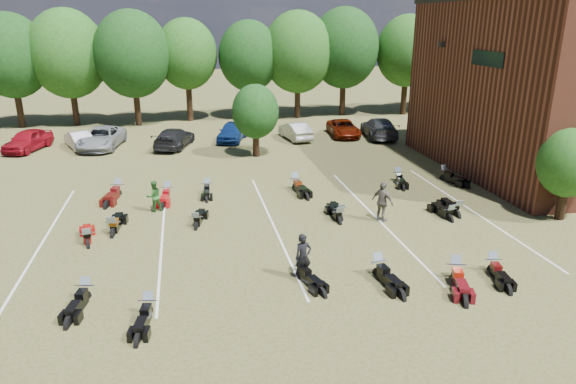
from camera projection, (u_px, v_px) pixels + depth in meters
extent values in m
plane|color=brown|center=(356.00, 246.00, 21.55)|extent=(160.00, 160.00, 0.00)
imported|color=maroon|center=(28.00, 140.00, 36.81)|extent=(3.08, 4.80, 1.52)
imported|color=silver|center=(79.00, 139.00, 37.55)|extent=(2.73, 4.10, 1.28)
imported|color=gray|center=(101.00, 138.00, 37.53)|extent=(3.32, 5.75, 1.51)
imported|color=black|center=(174.00, 138.00, 37.73)|extent=(3.38, 5.27, 1.42)
imported|color=navy|center=(232.00, 131.00, 39.73)|extent=(3.06, 4.68, 1.48)
imported|color=#A2A19D|center=(295.00, 131.00, 40.20)|extent=(2.08, 4.29, 1.35)
imported|color=#5E1405|center=(343.00, 128.00, 41.38)|extent=(2.53, 4.79, 1.28)
imported|color=#353539|center=(379.00, 128.00, 40.85)|extent=(2.89, 5.62, 1.56)
imported|color=black|center=(303.00, 257.00, 18.59)|extent=(0.71, 0.54, 1.74)
imported|color=#285F23|center=(154.00, 196.00, 25.17)|extent=(0.92, 0.82, 1.56)
imported|color=#5B574E|center=(383.00, 202.00, 23.86)|extent=(1.01, 1.21, 1.93)
cube|color=black|center=(442.00, 45.00, 32.03)|extent=(0.30, 0.40, 0.30)
cube|color=black|center=(487.00, 59.00, 27.57)|extent=(0.06, 3.00, 0.80)
cylinder|color=black|center=(13.00, 105.00, 43.84)|extent=(0.58, 0.58, 4.08)
ellipsoid|color=#1E4C19|center=(4.00, 53.00, 42.45)|extent=(6.00, 6.00, 6.90)
cylinder|color=black|center=(75.00, 103.00, 44.78)|extent=(0.58, 0.58, 4.08)
ellipsoid|color=#1E4C19|center=(68.00, 52.00, 43.40)|extent=(6.00, 6.00, 6.90)
cylinder|color=black|center=(134.00, 101.00, 45.72)|extent=(0.57, 0.58, 4.08)
ellipsoid|color=#1E4C19|center=(130.00, 51.00, 44.34)|extent=(6.00, 6.00, 6.90)
cylinder|color=black|center=(191.00, 99.00, 46.66)|extent=(0.57, 0.58, 4.08)
ellipsoid|color=#1E4C19|center=(188.00, 51.00, 45.28)|extent=(6.00, 6.00, 6.90)
cylinder|color=black|center=(246.00, 98.00, 47.61)|extent=(0.58, 0.58, 4.08)
ellipsoid|color=#1E4C19|center=(245.00, 50.00, 46.22)|extent=(6.00, 6.00, 6.90)
cylinder|color=black|center=(298.00, 96.00, 48.55)|extent=(0.57, 0.58, 4.08)
ellipsoid|color=#1E4C19|center=(299.00, 49.00, 47.17)|extent=(6.00, 6.00, 6.90)
cylinder|color=black|center=(349.00, 95.00, 49.49)|extent=(0.57, 0.58, 4.08)
ellipsoid|color=#1E4C19|center=(351.00, 49.00, 48.11)|extent=(6.00, 6.00, 6.90)
cylinder|color=black|center=(398.00, 93.00, 50.44)|extent=(0.57, 0.58, 4.08)
ellipsoid|color=#1E4C19|center=(401.00, 48.00, 49.05)|extent=(6.00, 6.00, 6.90)
cylinder|color=black|center=(444.00, 92.00, 51.38)|extent=(0.58, 0.58, 4.08)
ellipsoid|color=#1E4C19|center=(449.00, 48.00, 50.00)|extent=(6.00, 6.00, 6.90)
cylinder|color=black|center=(489.00, 91.00, 52.32)|extent=(0.58, 0.58, 4.08)
ellipsoid|color=#1E4C19|center=(495.00, 47.00, 50.94)|extent=(6.00, 6.00, 6.90)
cylinder|color=black|center=(562.00, 202.00, 24.18)|extent=(0.24, 0.24, 1.71)
sphere|color=#1E4C19|center=(569.00, 163.00, 23.57)|extent=(2.80, 2.80, 2.80)
cylinder|color=black|center=(256.00, 143.00, 35.25)|extent=(0.24, 0.24, 1.90)
sphere|color=#1E4C19|center=(255.00, 111.00, 34.55)|extent=(3.20, 3.20, 3.20)
cube|color=silver|center=(42.00, 242.00, 21.88)|extent=(0.10, 14.00, 0.01)
cube|color=silver|center=(163.00, 233.00, 22.82)|extent=(0.10, 14.00, 0.01)
cube|color=silver|center=(273.00, 224.00, 23.76)|extent=(0.10, 14.00, 0.01)
cube|color=silver|center=(375.00, 217.00, 24.71)|extent=(0.10, 14.00, 0.01)
cube|color=silver|center=(470.00, 209.00, 25.65)|extent=(0.10, 14.00, 0.01)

